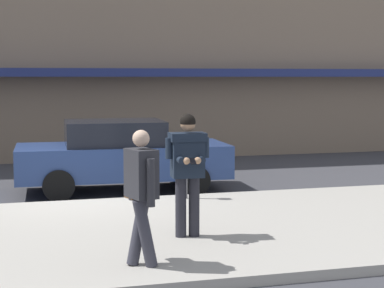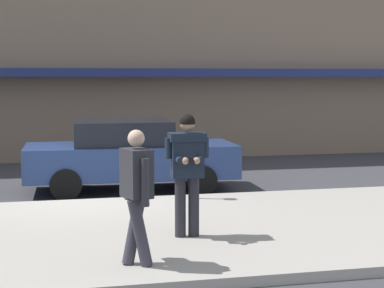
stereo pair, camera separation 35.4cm
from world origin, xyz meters
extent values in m
plane|color=#3D3D42|center=(0.00, 0.00, 0.00)|extent=(80.00, 80.00, 0.00)
cube|color=#A8A399|center=(1.00, -2.85, 0.07)|extent=(32.00, 5.30, 0.14)
cube|color=silver|center=(1.00, 0.05, 0.00)|extent=(28.00, 0.12, 0.01)
cube|color=navy|center=(1.00, 6.15, 2.60)|extent=(26.60, 0.70, 0.24)
cube|color=navy|center=(1.23, 1.28, 0.67)|extent=(4.56, 1.98, 0.70)
cube|color=black|center=(1.05, 1.28, 1.28)|extent=(2.13, 1.71, 0.52)
cylinder|color=black|center=(2.65, 2.08, 0.32)|extent=(0.65, 0.24, 0.64)
cylinder|color=black|center=(2.59, 0.37, 0.32)|extent=(0.65, 0.24, 0.64)
cylinder|color=black|center=(-0.14, 2.18, 0.32)|extent=(0.65, 0.24, 0.64)
cylinder|color=black|center=(-0.20, 0.47, 0.32)|extent=(0.65, 0.24, 0.64)
cylinder|color=#23232B|center=(1.53, -3.48, 0.58)|extent=(0.16, 0.16, 0.88)
cylinder|color=#23232B|center=(1.33, -3.47, 0.58)|extent=(0.16, 0.16, 0.88)
cube|color=#192333|center=(1.43, -3.47, 1.34)|extent=(0.47, 0.32, 0.64)
cube|color=#192333|center=(1.43, -3.47, 1.61)|extent=(0.53, 0.36, 0.12)
cylinder|color=#192333|center=(1.70, -3.48, 1.45)|extent=(0.11, 0.11, 0.30)
cylinder|color=#192333|center=(1.57, -3.64, 1.30)|extent=(0.11, 0.30, 0.10)
sphere|color=tan|center=(1.50, -3.77, 1.30)|extent=(0.10, 0.10, 0.10)
cylinder|color=#192333|center=(1.16, -3.46, 1.45)|extent=(0.11, 0.11, 0.30)
cylinder|color=#192333|center=(1.27, -3.63, 1.30)|extent=(0.11, 0.30, 0.10)
sphere|color=tan|center=(1.33, -3.77, 1.30)|extent=(0.10, 0.10, 0.10)
cube|color=black|center=(1.41, -3.81, 1.30)|extent=(0.08, 0.14, 0.07)
sphere|color=tan|center=(1.42, -3.50, 1.80)|extent=(0.22, 0.22, 0.22)
sphere|color=black|center=(1.42, -3.50, 1.83)|extent=(0.23, 0.23, 0.23)
cylinder|color=#33333D|center=(0.53, -4.84, 0.57)|extent=(0.35, 0.24, 0.87)
cylinder|color=#33333D|center=(0.48, -4.67, 0.57)|extent=(0.35, 0.24, 0.87)
cube|color=#2D2D33|center=(0.51, -4.75, 1.30)|extent=(0.39, 0.48, 0.60)
cylinder|color=#2D2D33|center=(0.58, -4.99, 1.22)|extent=(0.10, 0.10, 0.58)
cylinder|color=#2D2D33|center=(0.44, -4.51, 1.22)|extent=(0.10, 0.10, 0.58)
sphere|color=beige|center=(0.51, -4.75, 1.73)|extent=(0.21, 0.21, 0.21)
cube|color=brown|center=(0.44, -4.46, 1.10)|extent=(0.18, 0.26, 0.32)
cylinder|color=#4C4C51|center=(2.15, -0.60, 0.67)|extent=(0.07, 0.07, 1.05)
cube|color=gray|center=(2.15, -0.60, 1.30)|extent=(0.12, 0.18, 0.22)
camera|label=1|loc=(-0.92, -12.41, 2.48)|focal=60.00mm
camera|label=2|loc=(-0.57, -12.49, 2.48)|focal=60.00mm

